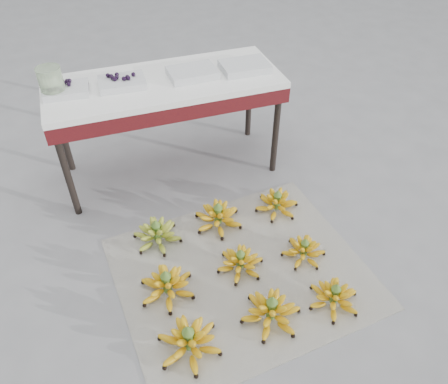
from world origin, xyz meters
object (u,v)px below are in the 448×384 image
object	(u,v)px
bunch_mid_left	(167,285)
newspaper_mat	(242,272)
bunch_mid_right	(304,250)
bunch_back_center	(218,217)
bunch_front_right	(334,297)
bunch_back_left	(157,234)
bunch_front_center	(271,311)
tray_far_left	(66,90)
tray_right	(192,73)
tray_left	(122,82)
tray_far_right	(245,66)
bunch_mid_center	(240,262)
glass_jar	(51,82)
vendor_table	(165,91)
bunch_back_right	(277,203)
bunch_front_left	(189,341)

from	to	relation	value
bunch_mid_left	newspaper_mat	bearing A→B (deg)	-16.40
bunch_mid_right	bunch_back_center	distance (m)	0.52
bunch_front_right	bunch_back_left	bearing A→B (deg)	155.23
bunch_front_right	bunch_front_center	bearing A→B (deg)	-164.80
tray_far_left	tray_right	distance (m)	0.71
bunch_front_right	bunch_mid_left	size ratio (longest dim) A/B	0.92
tray_left	tray_far_right	xyz separation A→B (m)	(0.72, -0.04, -0.00)
bunch_mid_center	glass_jar	size ratio (longest dim) A/B	1.78
vendor_table	tray_far_left	size ratio (longest dim) A/B	5.35
tray_far_left	tray_far_right	size ratio (longest dim) A/B	0.90
bunch_mid_center	tray_far_right	bearing A→B (deg)	80.50
newspaper_mat	bunch_front_center	size ratio (longest dim) A/B	3.45
newspaper_mat	bunch_mid_right	distance (m)	0.35
bunch_mid_center	vendor_table	xyz separation A→B (m)	(-0.13, 0.95, 0.52)
bunch_back_left	bunch_back_right	xyz separation A→B (m)	(0.73, 0.01, -0.00)
tray_far_left	bunch_mid_right	bearing A→B (deg)	-44.60
bunch_front_center	tray_left	distance (m)	1.48
bunch_mid_center	bunch_back_left	size ratio (longest dim) A/B	0.90
bunch_front_right	tray_left	world-z (taller)	tray_left
tray_left	tray_right	xyz separation A→B (m)	(0.41, -0.02, -0.00)
bunch_mid_center	bunch_back_center	xyz separation A→B (m)	(-0.00, 0.35, 0.01)
bunch_back_center	bunch_front_left	bearing A→B (deg)	-121.87
bunch_front_right	vendor_table	world-z (taller)	vendor_table
bunch_front_center	tray_far_right	bearing A→B (deg)	94.66
glass_jar	tray_far_left	bearing A→B (deg)	8.09
bunch_mid_right	tray_left	xyz separation A→B (m)	(-0.71, 0.99, 0.62)
tray_far_left	tray_right	bearing A→B (deg)	-2.57
bunch_mid_right	vendor_table	xyz separation A→B (m)	(-0.48, 0.99, 0.53)
tray_far_left	glass_jar	bearing A→B (deg)	-171.91
bunch_mid_left	bunch_front_left	bearing A→B (deg)	-102.45
bunch_back_center	bunch_back_right	xyz separation A→B (m)	(0.37, -0.00, -0.00)
newspaper_mat	bunch_back_left	xyz separation A→B (m)	(-0.36, 0.36, 0.06)
bunch_mid_left	bunch_mid_center	distance (m)	0.40
bunch_mid_center	tray_left	distance (m)	1.20
vendor_table	tray_left	xyz separation A→B (m)	(-0.24, 0.00, 0.10)
glass_jar	bunch_mid_right	bearing A→B (deg)	-42.67
tray_right	glass_jar	size ratio (longest dim) A/B	1.73
newspaper_mat	glass_jar	xyz separation A→B (m)	(-0.73, 0.99, 0.73)
bunch_front_center	bunch_back_center	size ratio (longest dim) A/B	1.23
newspaper_mat	tray_left	size ratio (longest dim) A/B	4.74
bunch_front_right	bunch_mid_left	world-z (taller)	bunch_mid_left
bunch_back_center	bunch_back_right	size ratio (longest dim) A/B	0.87
bunch_front_center	bunch_mid_left	xyz separation A→B (m)	(-0.42, 0.31, -0.00)
bunch_back_center	tray_left	size ratio (longest dim) A/B	1.12
bunch_front_left	bunch_front_center	world-z (taller)	bunch_front_left
bunch_back_right	glass_jar	xyz separation A→B (m)	(-1.10, 0.61, 0.68)
bunch_front_center	glass_jar	bearing A→B (deg)	140.00
bunch_front_left	bunch_mid_left	xyz separation A→B (m)	(-0.02, 0.33, -0.00)
bunch_back_left	tray_right	distance (m)	0.95
bunch_front_left	tray_far_right	bearing A→B (deg)	41.99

